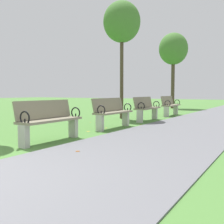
{
  "coord_description": "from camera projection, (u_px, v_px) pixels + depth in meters",
  "views": [
    {
      "loc": [
        3.69,
        -1.53,
        1.08
      ],
      "look_at": [
        -0.05,
        4.64,
        0.55
      ],
      "focal_mm": 43.69,
      "sensor_mm": 36.0,
      "label": 1
    }
  ],
  "objects": [
    {
      "name": "park_bench_2",
      "position": [
        49.0,
        120.0,
        5.88
      ],
      "size": [
        0.48,
        1.6,
        0.9
      ],
      "color": "gray",
      "rests_on": "ground"
    },
    {
      "name": "park_bench_3",
      "position": [
        112.0,
        112.0,
        8.13
      ],
      "size": [
        0.48,
        1.6,
        0.9
      ],
      "color": "gray",
      "rests_on": "ground"
    },
    {
      "name": "park_bench_4",
      "position": [
        146.0,
        108.0,
        10.26
      ],
      "size": [
        0.52,
        1.61,
        0.9
      ],
      "color": "gray",
      "rests_on": "ground"
    },
    {
      "name": "park_bench_5",
      "position": [
        170.0,
        105.0,
        12.53
      ],
      "size": [
        0.54,
        1.62,
        0.9
      ],
      "color": "gray",
      "rests_on": "ground"
    },
    {
      "name": "tree_2",
      "position": [
        122.0,
        23.0,
        10.87
      ],
      "size": [
        1.48,
        1.48,
        4.7
      ],
      "color": "#4C3D2D",
      "rests_on": "ground"
    },
    {
      "name": "tree_3",
      "position": [
        173.0,
        50.0,
        17.95
      ],
      "size": [
        1.89,
        1.89,
        4.97
      ],
      "color": "#4C3D2D",
      "rests_on": "ground"
    },
    {
      "name": "scattered_leaves",
      "position": [
        46.0,
        142.0,
        5.82
      ],
      "size": [
        3.37,
        8.59,
        0.02
      ],
      "color": "#93511E",
      "rests_on": "ground"
    }
  ]
}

